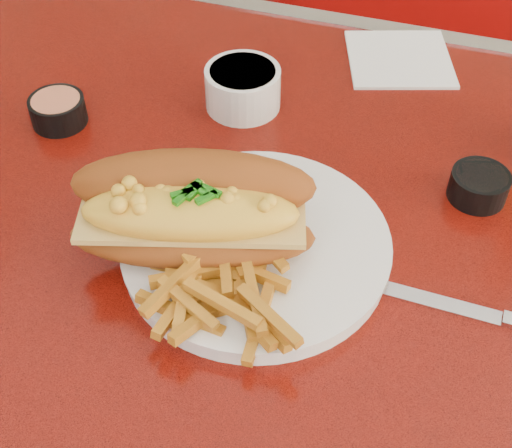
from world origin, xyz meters
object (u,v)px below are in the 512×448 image
(mac_hoagie, at_px, (192,211))
(fork, at_px, (315,216))
(gravy_ramekin, at_px, (243,87))
(booth_bench_far, at_px, (385,128))
(dinner_plate, at_px, (256,246))
(knife, at_px, (491,316))
(sauce_cup_left, at_px, (58,110))
(sauce_cup_right, at_px, (479,185))
(diner_table, at_px, (285,331))

(mac_hoagie, height_order, fork, mac_hoagie)
(gravy_ramekin, bearing_deg, booth_bench_far, 80.20)
(dinner_plate, relative_size, fork, 2.55)
(dinner_plate, height_order, gravy_ramekin, gravy_ramekin)
(mac_hoagie, xyz_separation_m, knife, (0.27, 0.01, -0.06))
(gravy_ramekin, height_order, sauce_cup_left, gravy_ramekin)
(knife, bearing_deg, fork, 163.80)
(dinner_plate, xyz_separation_m, sauce_cup_right, (0.19, 0.14, 0.01))
(diner_table, bearing_deg, sauce_cup_right, 33.41)
(gravy_ramekin, bearing_deg, sauce_cup_left, -153.37)
(mac_hoagie, bearing_deg, fork, 18.42)
(fork, bearing_deg, sauce_cup_right, -86.19)
(mac_hoagie, xyz_separation_m, sauce_cup_left, (-0.22, 0.14, -0.04))
(sauce_cup_right, distance_m, knife, 0.15)
(fork, relative_size, sauce_cup_right, 1.92)
(gravy_ramekin, distance_m, knife, 0.38)
(fork, bearing_deg, mac_hoagie, 95.50)
(diner_table, distance_m, gravy_ramekin, 0.28)
(diner_table, distance_m, sauce_cup_left, 0.36)
(fork, height_order, gravy_ramekin, gravy_ramekin)
(diner_table, relative_size, sauce_cup_right, 19.03)
(knife, bearing_deg, sauce_cup_right, 102.33)
(mac_hoagie, height_order, sauce_cup_left, mac_hoagie)
(dinner_plate, height_order, fork, same)
(sauce_cup_left, relative_size, knife, 0.33)
(mac_hoagie, relative_size, knife, 1.18)
(dinner_plate, relative_size, sauce_cup_right, 4.91)
(sauce_cup_left, distance_m, knife, 0.51)
(dinner_plate, bearing_deg, gravy_ramekin, 111.85)
(diner_table, bearing_deg, sauce_cup_left, 163.69)
(gravy_ramekin, xyz_separation_m, sauce_cup_left, (-0.19, -0.09, -0.01))
(gravy_ramekin, distance_m, sauce_cup_right, 0.28)
(dinner_plate, xyz_separation_m, mac_hoagie, (-0.05, -0.02, 0.05))
(fork, relative_size, knife, 0.61)
(mac_hoagie, relative_size, fork, 1.93)
(fork, xyz_separation_m, sauce_cup_left, (-0.32, 0.07, -0.00))
(knife, bearing_deg, booth_bench_far, 104.39)
(dinner_plate, distance_m, sauce_cup_left, 0.30)
(fork, relative_size, gravy_ramekin, 1.20)
(booth_bench_far, height_order, sauce_cup_left, booth_bench_far)
(booth_bench_far, xyz_separation_m, mac_hoagie, (-0.08, -0.86, 0.54))
(diner_table, relative_size, dinner_plate, 3.88)
(gravy_ramekin, height_order, knife, gravy_ramekin)
(diner_table, relative_size, sauce_cup_left, 18.20)
(sauce_cup_left, bearing_deg, mac_hoagie, -32.47)
(fork, bearing_deg, knife, -137.28)
(diner_table, height_order, sauce_cup_right, sauce_cup_right)
(booth_bench_far, xyz_separation_m, knife, (0.19, -0.85, 0.49))
(fork, height_order, sauce_cup_right, sauce_cup_right)
(sauce_cup_right, bearing_deg, diner_table, -146.59)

